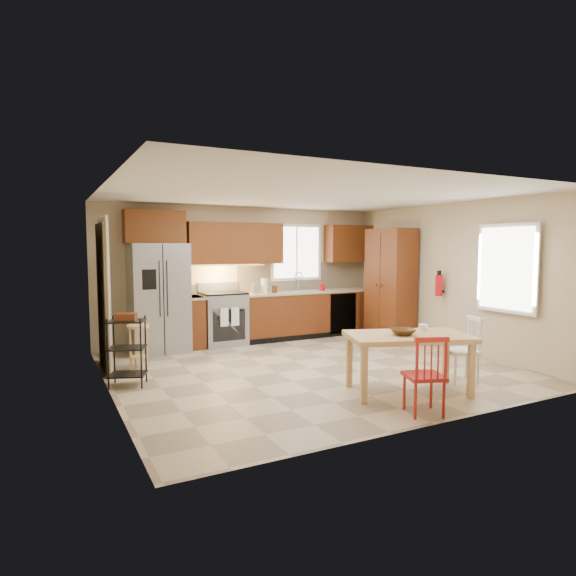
# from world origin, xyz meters

# --- Properties ---
(floor) EXTENTS (5.50, 5.50, 0.00)m
(floor) POSITION_xyz_m (0.00, 0.00, 0.00)
(floor) COLOR tan
(floor) RESTS_ON ground
(ceiling) EXTENTS (5.50, 5.00, 0.02)m
(ceiling) POSITION_xyz_m (0.00, 0.00, 2.50)
(ceiling) COLOR silver
(ceiling) RESTS_ON ground
(wall_back) EXTENTS (5.50, 0.02, 2.50)m
(wall_back) POSITION_xyz_m (0.00, 2.50, 1.25)
(wall_back) COLOR #CCB793
(wall_back) RESTS_ON ground
(wall_front) EXTENTS (5.50, 0.02, 2.50)m
(wall_front) POSITION_xyz_m (0.00, -2.50, 1.25)
(wall_front) COLOR #CCB793
(wall_front) RESTS_ON ground
(wall_left) EXTENTS (0.02, 5.00, 2.50)m
(wall_left) POSITION_xyz_m (-2.75, 0.00, 1.25)
(wall_left) COLOR #CCB793
(wall_left) RESTS_ON ground
(wall_right) EXTENTS (0.02, 5.00, 2.50)m
(wall_right) POSITION_xyz_m (2.75, 0.00, 1.25)
(wall_right) COLOR #CCB793
(wall_right) RESTS_ON ground
(refrigerator) EXTENTS (0.92, 0.75, 1.82)m
(refrigerator) POSITION_xyz_m (-1.70, 2.12, 0.91)
(refrigerator) COLOR gray
(refrigerator) RESTS_ON floor
(range_stove) EXTENTS (0.76, 0.63, 0.92)m
(range_stove) POSITION_xyz_m (-0.55, 2.19, 0.46)
(range_stove) COLOR gray
(range_stove) RESTS_ON floor
(base_cabinet_narrow) EXTENTS (0.30, 0.60, 0.90)m
(base_cabinet_narrow) POSITION_xyz_m (-1.10, 2.20, 0.45)
(base_cabinet_narrow) COLOR #592710
(base_cabinet_narrow) RESTS_ON floor
(base_cabinet_run) EXTENTS (2.92, 0.60, 0.90)m
(base_cabinet_run) POSITION_xyz_m (1.29, 2.20, 0.45)
(base_cabinet_run) COLOR #592710
(base_cabinet_run) RESTS_ON floor
(dishwasher) EXTENTS (0.60, 0.02, 0.78)m
(dishwasher) POSITION_xyz_m (1.85, 1.91, 0.45)
(dishwasher) COLOR black
(dishwasher) RESTS_ON floor
(backsplash) EXTENTS (2.92, 0.03, 0.55)m
(backsplash) POSITION_xyz_m (1.29, 2.48, 1.18)
(backsplash) COLOR beige
(backsplash) RESTS_ON wall_back
(upper_over_fridge) EXTENTS (1.00, 0.35, 0.55)m
(upper_over_fridge) POSITION_xyz_m (-1.70, 2.33, 2.10)
(upper_over_fridge) COLOR #623010
(upper_over_fridge) RESTS_ON wall_back
(upper_left_block) EXTENTS (1.80, 0.35, 0.75)m
(upper_left_block) POSITION_xyz_m (-0.25, 2.33, 1.83)
(upper_left_block) COLOR #623010
(upper_left_block) RESTS_ON wall_back
(upper_right_block) EXTENTS (1.00, 0.35, 0.75)m
(upper_right_block) POSITION_xyz_m (2.25, 2.33, 1.83)
(upper_right_block) COLOR #623010
(upper_right_block) RESTS_ON wall_back
(window_back) EXTENTS (1.12, 0.04, 1.12)m
(window_back) POSITION_xyz_m (1.10, 2.48, 1.65)
(window_back) COLOR white
(window_back) RESTS_ON wall_back
(sink) EXTENTS (0.62, 0.46, 0.16)m
(sink) POSITION_xyz_m (1.10, 2.20, 0.86)
(sink) COLOR gray
(sink) RESTS_ON base_cabinet_run
(undercab_glow) EXTENTS (1.60, 0.30, 0.01)m
(undercab_glow) POSITION_xyz_m (-0.55, 2.30, 1.43)
(undercab_glow) COLOR #FFBF66
(undercab_glow) RESTS_ON wall_back
(soap_bottle) EXTENTS (0.09, 0.09, 0.19)m
(soap_bottle) POSITION_xyz_m (1.48, 2.10, 1.00)
(soap_bottle) COLOR #B30C14
(soap_bottle) RESTS_ON base_cabinet_run
(paper_towel) EXTENTS (0.12, 0.12, 0.28)m
(paper_towel) POSITION_xyz_m (0.25, 2.15, 1.04)
(paper_towel) COLOR white
(paper_towel) RESTS_ON base_cabinet_run
(canister_steel) EXTENTS (0.11, 0.11, 0.18)m
(canister_steel) POSITION_xyz_m (0.05, 2.15, 0.99)
(canister_steel) COLOR gray
(canister_steel) RESTS_ON base_cabinet_run
(canister_wood) EXTENTS (0.10, 0.10, 0.14)m
(canister_wood) POSITION_xyz_m (0.45, 2.12, 0.97)
(canister_wood) COLOR #4B2E14
(canister_wood) RESTS_ON base_cabinet_run
(pantry) EXTENTS (0.50, 0.95, 2.10)m
(pantry) POSITION_xyz_m (2.43, 1.20, 1.05)
(pantry) COLOR #592710
(pantry) RESTS_ON floor
(fire_extinguisher) EXTENTS (0.12, 0.12, 0.36)m
(fire_extinguisher) POSITION_xyz_m (2.63, 0.15, 1.10)
(fire_extinguisher) COLOR #B30C14
(fire_extinguisher) RESTS_ON wall_right
(window_right) EXTENTS (0.04, 1.02, 1.32)m
(window_right) POSITION_xyz_m (2.68, -1.15, 1.45)
(window_right) COLOR white
(window_right) RESTS_ON wall_right
(doorway) EXTENTS (0.04, 0.95, 2.10)m
(doorway) POSITION_xyz_m (-2.67, 1.30, 1.05)
(doorway) COLOR #8C7A59
(doorway) RESTS_ON wall_left
(dining_table) EXTENTS (1.63, 1.25, 0.70)m
(dining_table) POSITION_xyz_m (0.47, -1.55, 0.35)
(dining_table) COLOR #DBAF6D
(dining_table) RESTS_ON floor
(chair_red) EXTENTS (0.51, 0.51, 0.85)m
(chair_red) POSITION_xyz_m (0.12, -2.20, 0.42)
(chair_red) COLOR #AD1F1A
(chair_red) RESTS_ON floor
(chair_white) EXTENTS (0.51, 0.51, 0.85)m
(chair_white) POSITION_xyz_m (1.42, -1.50, 0.42)
(chair_white) COLOR white
(chair_white) RESTS_ON floor
(table_bowl) EXTENTS (0.37, 0.37, 0.07)m
(table_bowl) POSITION_xyz_m (0.38, -1.55, 0.71)
(table_bowl) COLOR #4B2E14
(table_bowl) RESTS_ON dining_table
(table_jar) EXTENTS (0.12, 0.12, 0.11)m
(table_jar) POSITION_xyz_m (0.79, -1.46, 0.74)
(table_jar) COLOR white
(table_jar) RESTS_ON dining_table
(bar_stool) EXTENTS (0.33, 0.33, 0.65)m
(bar_stool) POSITION_xyz_m (-2.22, 1.09, 0.33)
(bar_stool) COLOR #DBAF6D
(bar_stool) RESTS_ON floor
(utility_cart) EXTENTS (0.54, 0.48, 0.88)m
(utility_cart) POSITION_xyz_m (-2.50, 0.31, 0.44)
(utility_cart) COLOR black
(utility_cart) RESTS_ON floor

